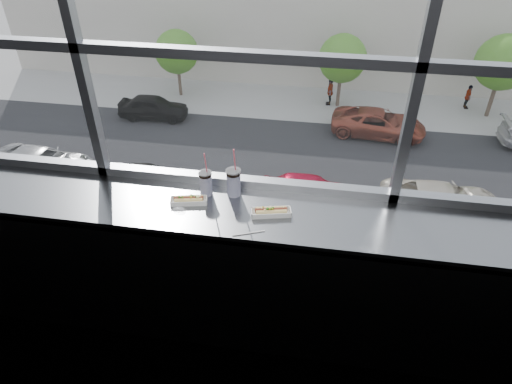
% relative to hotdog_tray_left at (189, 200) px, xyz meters
% --- Properties ---
extents(wall_back_lower, '(6.00, 0.00, 6.00)m').
position_rel_hotdog_tray_left_xyz_m(wall_back_lower, '(0.31, 0.26, -0.57)').
color(wall_back_lower, black).
rests_on(wall_back_lower, ground).
extents(window_mullions, '(6.00, 0.08, 2.40)m').
position_rel_hotdog_tray_left_xyz_m(window_mullions, '(0.31, 0.26, 1.18)').
color(window_mullions, gray).
rests_on(window_mullions, ground).
extents(counter, '(6.00, 0.55, 0.06)m').
position_rel_hotdog_tray_left_xyz_m(counter, '(0.31, -0.02, -0.05)').
color(counter, gray).
rests_on(counter, ground).
extents(counter_fascia, '(6.00, 0.04, 1.04)m').
position_rel_hotdog_tray_left_xyz_m(counter_fascia, '(0.31, -0.27, -0.57)').
color(counter_fascia, gray).
rests_on(counter_fascia, ground).
extents(hotdog_tray_left, '(0.25, 0.12, 0.06)m').
position_rel_hotdog_tray_left_xyz_m(hotdog_tray_left, '(0.00, 0.00, 0.00)').
color(hotdog_tray_left, white).
rests_on(hotdog_tray_left, counter).
extents(hotdog_tray_right, '(0.26, 0.14, 0.06)m').
position_rel_hotdog_tray_left_xyz_m(hotdog_tray_right, '(0.54, -0.04, 0.00)').
color(hotdog_tray_right, white).
rests_on(hotdog_tray_right, counter).
extents(soda_cup_left, '(0.09, 0.09, 0.33)m').
position_rel_hotdog_tray_left_xyz_m(soda_cup_left, '(0.09, 0.12, 0.07)').
color(soda_cup_left, white).
rests_on(soda_cup_left, counter).
extents(soda_cup_right, '(0.10, 0.10, 0.36)m').
position_rel_hotdog_tray_left_xyz_m(soda_cup_right, '(0.27, 0.14, 0.08)').
color(soda_cup_right, white).
rests_on(soda_cup_right, counter).
extents(loose_straw, '(0.19, 0.08, 0.01)m').
position_rel_hotdog_tray_left_xyz_m(loose_straw, '(0.44, -0.24, -0.02)').
color(loose_straw, white).
rests_on(loose_straw, counter).
extents(wrapper, '(0.09, 0.06, 0.02)m').
position_rel_hotdog_tray_left_xyz_m(wrapper, '(-0.04, -0.09, -0.01)').
color(wrapper, silver).
rests_on(wrapper, counter).
extents(plaza_ground, '(120.00, 120.00, 0.00)m').
position_rel_hotdog_tray_left_xyz_m(plaza_ground, '(0.31, 43.76, -12.12)').
color(plaza_ground, '#989694').
rests_on(plaza_ground, ground).
extents(plaza_near, '(50.00, 14.00, 0.04)m').
position_rel_hotdog_tray_left_xyz_m(plaza_near, '(0.31, 7.26, -12.10)').
color(plaza_near, '#989694').
rests_on(plaza_near, plaza_ground).
extents(street_asphalt, '(80.00, 10.00, 0.06)m').
position_rel_hotdog_tray_left_xyz_m(street_asphalt, '(0.31, 20.26, -12.09)').
color(street_asphalt, black).
rests_on(street_asphalt, plaza_ground).
extents(far_sidewalk, '(80.00, 6.00, 0.04)m').
position_rel_hotdog_tray_left_xyz_m(far_sidewalk, '(0.31, 28.26, -12.10)').
color(far_sidewalk, '#989694').
rests_on(far_sidewalk, plaza_ground).
extents(far_building, '(50.00, 14.00, 8.00)m').
position_rel_hotdog_tray_left_xyz_m(far_building, '(0.31, 38.26, -8.12)').
color(far_building, '#BBB2A4').
rests_on(far_building, plaza_ground).
extents(car_far_a, '(2.85, 6.34, 2.08)m').
position_rel_hotdog_tray_left_xyz_m(car_far_a, '(-10.50, 24.26, -11.02)').
color(car_far_a, black).
rests_on(car_far_a, street_asphalt).
extents(car_near_b, '(3.05, 5.83, 1.86)m').
position_rel_hotdog_tray_left_xyz_m(car_near_b, '(-8.05, 16.26, -11.14)').
color(car_near_b, black).
rests_on(car_near_b, street_asphalt).
extents(car_far_b, '(3.34, 6.68, 2.14)m').
position_rel_hotdog_tray_left_xyz_m(car_far_b, '(4.19, 24.26, -10.99)').
color(car_far_b, brown).
rests_on(car_far_b, street_asphalt).
extents(car_near_a, '(3.26, 6.82, 2.21)m').
position_rel_hotdog_tray_left_xyz_m(car_near_a, '(-13.90, 16.26, -10.96)').
color(car_near_a, '#A6A6A6').
rests_on(car_near_a, street_asphalt).
extents(car_near_d, '(2.79, 6.64, 2.21)m').
position_rel_hotdog_tray_left_xyz_m(car_near_d, '(6.80, 16.26, -10.96)').
color(car_near_d, beige).
rests_on(car_near_d, street_asphalt).
extents(car_near_c, '(2.91, 6.49, 2.13)m').
position_rel_hotdog_tray_left_xyz_m(car_near_c, '(0.41, 16.26, -11.00)').
color(car_near_c, '#BC0123').
rests_on(car_near_c, street_asphalt).
extents(pedestrian_d, '(0.67, 0.90, 2.02)m').
position_rel_hotdog_tray_left_xyz_m(pedestrian_d, '(10.53, 29.29, -11.07)').
color(pedestrian_d, '#66605B').
rests_on(pedestrian_d, far_sidewalk).
extents(pedestrian_b, '(0.76, 1.02, 2.29)m').
position_rel_hotdog_tray_left_xyz_m(pedestrian_b, '(1.05, 28.36, -10.94)').
color(pedestrian_b, '#66605B').
rests_on(pedestrian_b, far_sidewalk).
extents(tree_left, '(3.08, 3.08, 4.81)m').
position_rel_hotdog_tray_left_xyz_m(tree_left, '(-9.89, 28.26, -8.86)').
color(tree_left, '#47382B').
rests_on(tree_left, far_sidewalk).
extents(tree_center, '(3.24, 3.24, 5.07)m').
position_rel_hotdog_tray_left_xyz_m(tree_center, '(1.64, 28.26, -8.69)').
color(tree_center, '#47382B').
rests_on(tree_center, far_sidewalk).
extents(tree_right, '(3.53, 3.53, 5.52)m').
position_rel_hotdog_tray_left_xyz_m(tree_right, '(11.72, 28.26, -8.38)').
color(tree_right, '#47382B').
rests_on(tree_right, far_sidewalk).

